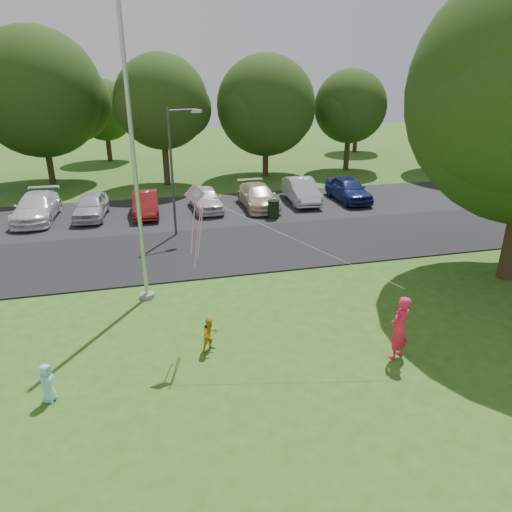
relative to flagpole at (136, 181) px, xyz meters
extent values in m
plane|color=#2D5B18|center=(3.50, -5.00, -4.17)|extent=(120.00, 120.00, 0.00)
cube|color=black|center=(3.50, 4.00, -4.14)|extent=(60.00, 6.00, 0.06)
cube|color=black|center=(3.50, 10.50, -4.14)|extent=(42.00, 7.00, 0.06)
cylinder|color=#B7BABF|center=(0.00, 0.00, 0.83)|extent=(0.14, 0.14, 10.00)
cylinder|color=gray|center=(0.00, 0.00, -4.09)|extent=(0.50, 0.50, 0.16)
cylinder|color=#3F3F44|center=(1.56, 6.47, -1.17)|extent=(0.12, 0.12, 5.99)
cylinder|color=#3F3F44|center=(2.22, 6.70, 1.67)|extent=(1.35, 0.54, 0.08)
cube|color=silver|center=(2.88, 6.93, 1.60)|extent=(0.50, 0.35, 0.14)
cylinder|color=black|center=(6.95, 8.00, -3.68)|extent=(0.61, 0.61, 0.97)
cylinder|color=black|center=(6.95, 8.00, -3.16)|extent=(0.65, 0.65, 0.05)
sphere|color=#1A320D|center=(11.23, -2.59, 2.02)|extent=(4.69, 4.69, 4.69)
cylinder|color=#332316|center=(-6.10, 20.24, -2.57)|extent=(0.44, 0.44, 3.19)
sphere|color=#1A320D|center=(-6.10, 20.24, 2.00)|extent=(8.50, 8.50, 8.50)
sphere|color=#1A320D|center=(-4.18, 21.09, 1.37)|extent=(5.53, 5.53, 5.53)
sphere|color=#1A320D|center=(-7.80, 19.17, 1.58)|extent=(5.10, 5.10, 5.10)
cylinder|color=#332316|center=(1.92, 17.90, -2.45)|extent=(0.44, 0.44, 3.43)
sphere|color=#1A320D|center=(1.92, 17.90, 1.45)|extent=(6.27, 6.27, 6.27)
sphere|color=#1A320D|center=(3.33, 18.53, 0.98)|extent=(4.07, 4.07, 4.07)
sphere|color=#1A320D|center=(0.66, 17.12, 1.14)|extent=(3.76, 3.76, 3.76)
cylinder|color=#332316|center=(9.53, 19.17, -2.84)|extent=(0.44, 0.44, 2.66)
sphere|color=#1A320D|center=(9.53, 19.17, 1.03)|extent=(7.27, 7.27, 7.27)
sphere|color=#1A320D|center=(11.16, 19.89, 0.49)|extent=(4.72, 4.72, 4.72)
sphere|color=#1A320D|center=(8.07, 18.26, 0.67)|extent=(4.36, 4.36, 4.36)
cylinder|color=#332316|center=(16.62, 19.89, -2.66)|extent=(0.44, 0.44, 3.02)
sphere|color=#1A320D|center=(16.62, 19.89, 0.84)|extent=(5.67, 5.67, 5.67)
sphere|color=#1A320D|center=(17.89, 20.46, 0.41)|extent=(3.68, 3.68, 3.68)
sphere|color=#1A320D|center=(15.48, 19.18, 0.55)|extent=(3.40, 3.40, 3.40)
cylinder|color=#332316|center=(25.42, 17.25, -2.45)|extent=(0.44, 0.44, 3.42)
sphere|color=#1A320D|center=(25.42, 17.25, 2.33)|extent=(8.77, 8.77, 8.77)
sphere|color=#1A320D|center=(27.39, 18.13, 1.67)|extent=(5.70, 5.70, 5.70)
sphere|color=#1A320D|center=(23.67, 16.15, 1.89)|extent=(5.26, 5.26, 5.26)
cylinder|color=#332316|center=(41.50, 30.00, -2.87)|extent=(0.44, 0.44, 2.60)
sphere|color=#1A320D|center=(40.46, 29.35, -0.01)|extent=(3.12, 3.12, 3.12)
cylinder|color=#332316|center=(-2.50, 29.00, -2.87)|extent=(0.44, 0.44, 2.60)
sphere|color=#1A320D|center=(-2.50, 29.00, 0.25)|extent=(5.20, 5.20, 5.20)
sphere|color=#1A320D|center=(-1.33, 29.52, -0.14)|extent=(3.38, 3.38, 3.38)
sphere|color=#1A320D|center=(-3.54, 28.35, -0.01)|extent=(3.12, 3.12, 3.12)
cylinder|color=#332316|center=(21.50, 28.50, -2.87)|extent=(0.44, 0.44, 2.60)
sphere|color=#1A320D|center=(21.50, 28.50, 0.25)|extent=(5.20, 5.20, 5.20)
sphere|color=#1A320D|center=(22.67, 29.02, -0.14)|extent=(3.38, 3.38, 3.38)
sphere|color=#1A320D|center=(20.46, 27.85, -0.01)|extent=(3.12, 3.12, 3.12)
imported|color=silver|center=(-5.41, 10.74, -3.41)|extent=(2.11, 4.84, 1.38)
imported|color=silver|center=(-2.64, 10.46, -3.45)|extent=(1.87, 3.99, 1.32)
imported|color=maroon|center=(0.25, 10.28, -3.47)|extent=(1.38, 3.86, 1.27)
imported|color=silver|center=(3.62, 10.46, -3.45)|extent=(1.69, 3.90, 1.31)
imported|color=#C6B793|center=(6.66, 10.26, -3.45)|extent=(1.90, 4.56, 1.32)
imported|color=#B2B7BF|center=(9.50, 10.78, -3.39)|extent=(1.83, 4.45, 1.43)
imported|color=navy|center=(12.43, 10.40, -3.38)|extent=(1.75, 4.27, 1.45)
imported|color=#FF2146|center=(6.61, -5.43, -3.24)|extent=(0.81, 0.71, 1.86)
imported|color=gold|center=(1.67, -3.82, -3.65)|extent=(0.62, 0.57, 1.03)
imported|color=#9DDCF1|center=(-2.42, -5.02, -3.67)|extent=(0.49, 0.58, 1.00)
cube|color=pink|center=(1.51, -3.14, 0.22)|extent=(0.55, 0.04, 0.55)
cube|color=#8CC6E5|center=(1.56, -3.17, 0.24)|extent=(0.26, 0.03, 0.26)
cylinder|color=white|center=(4.06, -4.28, -0.92)|extent=(5.10, 2.30, 2.29)
cylinder|color=pink|center=(1.41, -3.14, -0.77)|extent=(0.18, 0.24, 1.47)
cylinder|color=pink|center=(1.61, -3.09, -0.89)|extent=(0.21, 0.39, 1.68)
cylinder|color=pink|center=(1.51, -3.22, -1.00)|extent=(0.23, 0.57, 1.88)
camera|label=1|loc=(0.22, -14.91, 3.13)|focal=32.00mm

